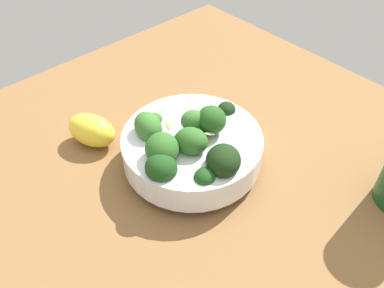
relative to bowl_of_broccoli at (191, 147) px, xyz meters
The scene contains 3 objects.
ground_plane 7.29cm from the bowl_of_broccoli, 116.33° to the left, with size 67.72×67.72×3.90cm, color brown.
bowl_of_broccoli is the anchor object (origin of this frame).
lemon_wedge 15.28cm from the bowl_of_broccoli, 151.15° to the right, with size 7.43×4.42×4.90cm, color yellow.
Camera 1 is at (30.96, -29.87, 41.52)cm, focal length 38.11 mm.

